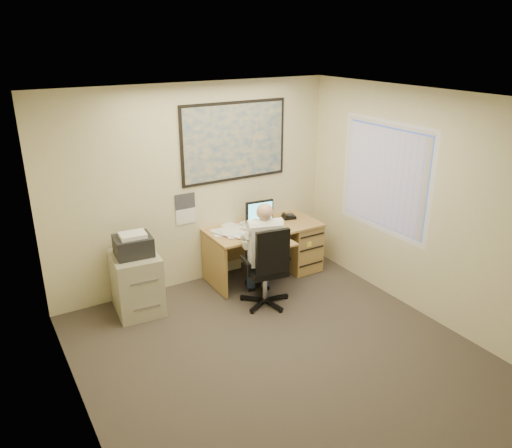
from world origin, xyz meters
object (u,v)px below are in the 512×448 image
office_chair (268,282)px  desk (282,242)px  person (264,255)px  filing_cabinet (136,278)px

office_chair → desk: bearing=55.1°
person → desk: bearing=60.5°
filing_cabinet → person: person is taller
desk → person: person is taller
filing_cabinet → office_chair: 1.63m
desk → office_chair: 1.05m
office_chair → person: person is taller
filing_cabinet → person: 1.60m
desk → person: size_ratio=1.20×
office_chair → person: bearing=104.6°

